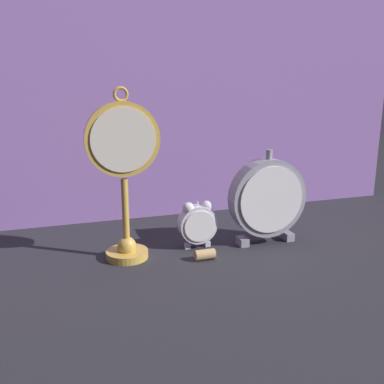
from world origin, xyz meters
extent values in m
plane|color=#232328|center=(0.00, 0.00, 0.00)|extent=(4.00, 4.00, 0.00)
cube|color=#8460A8|center=(0.00, 0.33, 0.32)|extent=(1.41, 0.01, 0.64)
cylinder|color=gold|center=(-0.15, 0.05, 0.01)|extent=(0.09, 0.09, 0.02)
sphere|color=gold|center=(-0.15, 0.05, 0.03)|extent=(0.04, 0.04, 0.04)
cylinder|color=gold|center=(-0.15, 0.05, 0.09)|extent=(0.01, 0.01, 0.15)
cylinder|color=gold|center=(-0.15, 0.05, 0.25)|extent=(0.15, 0.02, 0.15)
cylinder|color=beige|center=(-0.15, 0.04, 0.25)|extent=(0.13, 0.00, 0.13)
torus|color=gold|center=(-0.15, 0.05, 0.33)|extent=(0.03, 0.01, 0.03)
cube|color=silver|center=(-0.02, 0.06, 0.01)|extent=(0.01, 0.01, 0.01)
cube|color=silver|center=(0.03, 0.06, 0.01)|extent=(0.01, 0.01, 0.01)
cylinder|color=silver|center=(0.01, 0.06, 0.05)|extent=(0.08, 0.03, 0.08)
cylinder|color=silver|center=(0.01, 0.05, 0.05)|extent=(0.07, 0.00, 0.07)
sphere|color=silver|center=(-0.01, 0.06, 0.09)|extent=(0.03, 0.03, 0.03)
sphere|color=silver|center=(0.03, 0.06, 0.09)|extent=(0.03, 0.03, 0.03)
cylinder|color=silver|center=(0.01, 0.06, 0.10)|extent=(0.00, 0.00, 0.02)
cube|color=gray|center=(0.11, 0.04, 0.01)|extent=(0.02, 0.03, 0.02)
cube|color=gray|center=(0.22, 0.04, 0.01)|extent=(0.02, 0.03, 0.02)
cylinder|color=gray|center=(0.17, 0.04, 0.11)|extent=(0.18, 0.04, 0.18)
cylinder|color=silver|center=(0.17, 0.02, 0.11)|extent=(0.15, 0.00, 0.15)
cylinder|color=gray|center=(0.17, 0.04, 0.20)|extent=(0.01, 0.01, 0.02)
cylinder|color=tan|center=(0.00, -0.01, 0.01)|extent=(0.04, 0.02, 0.02)
camera|label=1|loc=(-0.28, -0.78, 0.35)|focal=40.00mm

